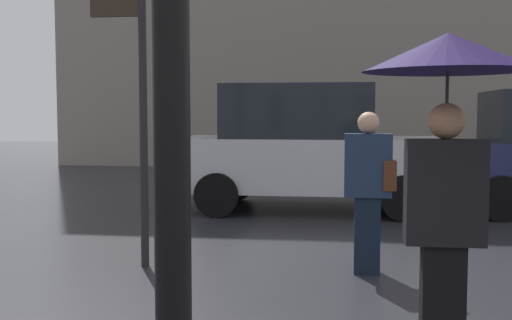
{
  "coord_description": "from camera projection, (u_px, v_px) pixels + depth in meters",
  "views": [
    {
      "loc": [
        0.58,
        -2.1,
        1.53
      ],
      "look_at": [
        -0.24,
        4.15,
        1.05
      ],
      "focal_mm": 43.4,
      "sensor_mm": 36.0,
      "label": 1
    }
  ],
  "objects": [
    {
      "name": "pedestrian_with_umbrella",
      "position": [
        447.0,
        106.0,
        3.58
      ],
      "size": [
        0.98,
        0.98,
        1.99
      ],
      "rotation": [
        0.0,
        0.0,
        1.88
      ],
      "color": "black",
      "rests_on": "ground"
    },
    {
      "name": "pedestrian_with_bag",
      "position": [
        369.0,
        182.0,
        5.85
      ],
      "size": [
        0.48,
        0.24,
        1.54
      ],
      "rotation": [
        0.0,
        0.0,
        1.32
      ],
      "color": "black",
      "rests_on": "ground"
    },
    {
      "name": "parked_car_right",
      "position": [
        307.0,
        147.0,
        9.8
      ],
      "size": [
        4.16,
        2.02,
        1.98
      ],
      "rotation": [
        0.0,
        0.0,
        3.22
      ],
      "color": "silver",
      "rests_on": "ground"
    },
    {
      "name": "street_signpost",
      "position": [
        143.0,
        77.0,
        6.06
      ],
      "size": [
        1.08,
        0.08,
        3.11
      ],
      "color": "black",
      "rests_on": "ground"
    }
  ]
}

